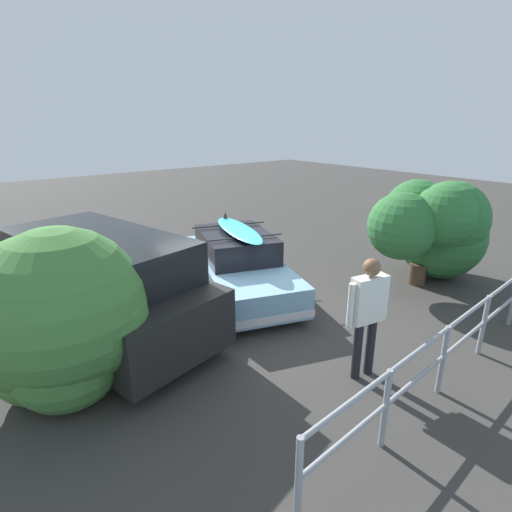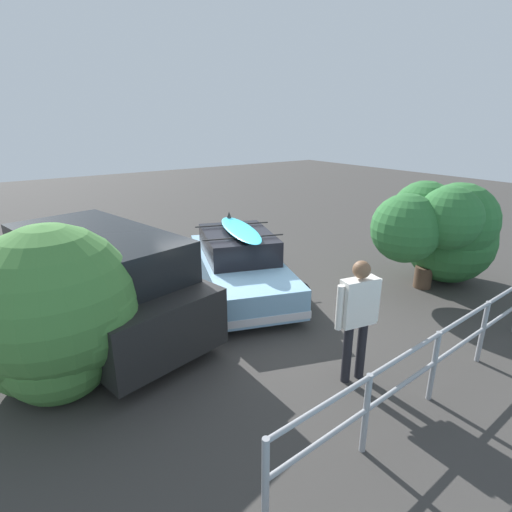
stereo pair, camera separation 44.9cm
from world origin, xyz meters
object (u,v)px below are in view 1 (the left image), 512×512
bush_near_left (434,225)px  bush_near_right (58,323)px  suv_car (101,285)px  person_bystander (368,308)px  sedan_car (238,264)px

bush_near_left → bush_near_right: bush_near_left is taller
suv_car → bush_near_left: size_ratio=1.45×
person_bystander → suv_car: bearing=-54.2°
suv_car → bush_near_right: (0.91, 1.15, 0.10)m
suv_car → bush_near_right: 1.47m
person_bystander → bush_near_left: bearing=-162.1°
person_bystander → bush_near_left: bush_near_left is taller
person_bystander → bush_near_right: bearing=-34.1°
suv_car → bush_near_right: bearing=51.5°
bush_near_left → bush_near_right: bearing=-7.3°
person_bystander → bush_near_left: (-4.16, -1.34, 0.24)m
suv_car → bush_near_left: bearing=162.4°
sedan_car → suv_car: 2.94m
suv_car → bush_near_right: size_ratio=1.91×
suv_car → person_bystander: (-2.49, 3.46, 0.15)m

